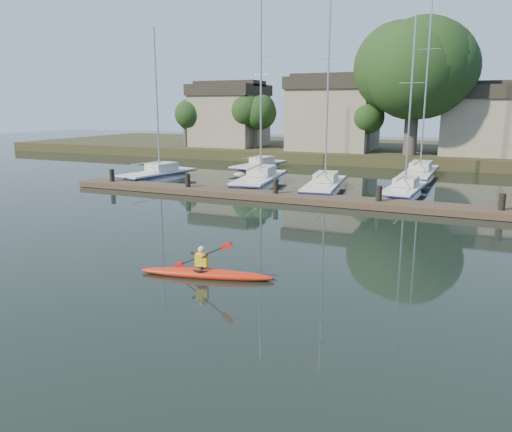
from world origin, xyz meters
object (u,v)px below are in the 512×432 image
at_px(sailboat_2, 324,194).
at_px(sailboat_5, 259,172).
at_px(sailboat_0, 158,182).
at_px(sailboat_3, 404,199).
at_px(sailboat_1, 260,188).
at_px(dock, 325,200).
at_px(kayak, 206,272).
at_px(sailboat_6, 419,181).

xyz_separation_m(sailboat_2, sailboat_5, (-8.22, 8.40, 0.01)).
distance_m(sailboat_0, sailboat_3, 17.78).
bearing_deg(sailboat_5, sailboat_0, -111.39).
relative_size(sailboat_2, sailboat_5, 1.04).
height_order(sailboat_1, sailboat_2, sailboat_1).
bearing_deg(dock, sailboat_5, 127.04).
height_order(kayak, sailboat_1, sailboat_1).
distance_m(dock, sailboat_1, 7.48).
xyz_separation_m(sailboat_0, sailboat_6, (17.82, 8.66, 0.01)).
height_order(dock, sailboat_6, sailboat_6).
xyz_separation_m(sailboat_5, sailboat_6, (13.24, 0.13, -0.02)).
bearing_deg(sailboat_5, kayak, -63.44).
bearing_deg(dock, sailboat_1, 142.88).
relative_size(sailboat_2, sailboat_6, 0.88).
height_order(sailboat_1, sailboat_5, sailboat_1).
height_order(kayak, sailboat_6, sailboat_6).
relative_size(kayak, dock, 0.13).
relative_size(kayak, sailboat_5, 0.33).
xyz_separation_m(dock, sailboat_2, (-1.21, 4.09, -0.38)).
bearing_deg(kayak, dock, 77.05).
height_order(dock, sailboat_1, sailboat_1).
distance_m(kayak, sailboat_0, 22.43).
relative_size(dock, sailboat_5, 2.49).
bearing_deg(dock, sailboat_6, 73.17).
distance_m(dock, sailboat_6, 13.19).
height_order(sailboat_0, sailboat_2, sailboat_2).
xyz_separation_m(kayak, sailboat_5, (-9.36, 26.11, -0.34)).
distance_m(sailboat_1, sailboat_3, 9.72).
relative_size(dock, sailboat_3, 2.90).
bearing_deg(sailboat_1, sailboat_0, 176.22).
relative_size(sailboat_0, sailboat_2, 0.86).
bearing_deg(dock, sailboat_0, 164.24).
distance_m(sailboat_2, sailboat_5, 11.75).
relative_size(kayak, sailboat_0, 0.37).
distance_m(sailboat_0, sailboat_1, 8.07).
bearing_deg(kayak, sailboat_3, 65.30).
bearing_deg(sailboat_6, sailboat_5, -178.34).
bearing_deg(kayak, sailboat_2, 81.02).
xyz_separation_m(sailboat_3, sailboat_5, (-13.19, 8.12, 0.00)).
bearing_deg(dock, sailboat_2, 106.47).
bearing_deg(sailboat_5, dock, -46.12).
xyz_separation_m(dock, sailboat_1, (-5.95, 4.51, -0.41)).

